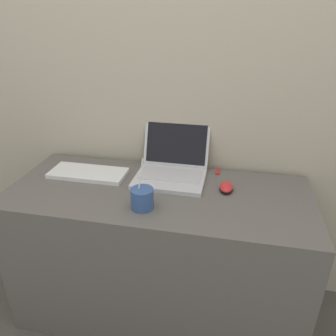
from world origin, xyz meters
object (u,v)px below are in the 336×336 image
(computer_mouse, at_px, (226,187))
(external_keyboard, at_px, (88,173))
(usb_stick, at_px, (218,172))
(drink_cup, at_px, (142,198))
(laptop, at_px, (172,166))

(computer_mouse, height_order, external_keyboard, computer_mouse)
(usb_stick, bearing_deg, drink_cup, -125.46)
(drink_cup, relative_size, usb_stick, 3.55)
(computer_mouse, xyz_separation_m, usb_stick, (-0.05, 0.18, -0.01))
(external_keyboard, bearing_deg, drink_cup, -33.96)
(external_keyboard, distance_m, usb_stick, 0.64)
(drink_cup, xyz_separation_m, computer_mouse, (0.33, 0.22, -0.03))
(laptop, relative_size, usb_stick, 5.74)
(computer_mouse, distance_m, usb_stick, 0.18)
(external_keyboard, xyz_separation_m, usb_stick, (0.62, 0.16, -0.01))
(laptop, relative_size, drink_cup, 1.62)
(laptop, distance_m, external_keyboard, 0.42)
(laptop, height_order, external_keyboard, laptop)
(drink_cup, height_order, usb_stick, drink_cup)
(laptop, relative_size, external_keyboard, 0.92)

